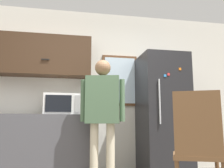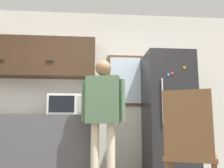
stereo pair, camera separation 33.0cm
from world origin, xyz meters
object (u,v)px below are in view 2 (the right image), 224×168
(person, at_px, (103,107))
(chair, at_px, (190,145))
(refrigerator, at_px, (168,113))
(microwave, at_px, (66,105))

(person, height_order, chair, person)
(refrigerator, height_order, chair, refrigerator)
(person, xyz_separation_m, chair, (0.71, -1.13, -0.42))
(microwave, xyz_separation_m, refrigerator, (1.58, -0.03, -0.11))
(microwave, relative_size, refrigerator, 0.28)
(microwave, distance_m, chair, 2.13)
(chair, bearing_deg, refrigerator, -76.53)
(refrigerator, xyz_separation_m, chair, (-0.33, -1.62, -0.37))
(person, height_order, refrigerator, refrigerator)
(microwave, bearing_deg, chair, -52.85)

